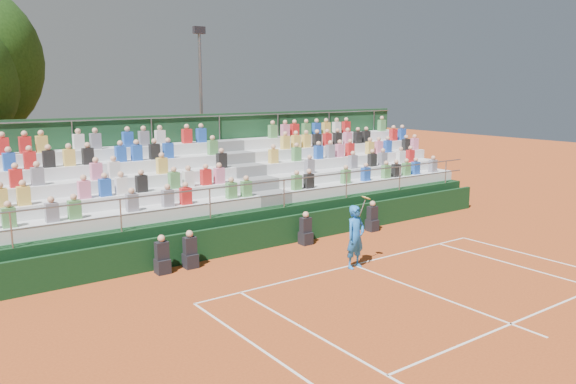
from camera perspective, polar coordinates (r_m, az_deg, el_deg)
ground at (r=17.83m, az=6.64°, el=-7.38°), size 90.00×90.00×0.00m
courtside_wall at (r=20.07m, az=0.50°, el=-3.78°), size 20.00×0.15×1.00m
line_officials at (r=18.93m, az=-2.19°, el=-4.75°), size 9.04×0.40×1.19m
grandstand at (r=22.57m, az=-4.36°, el=-0.66°), size 20.00×5.20×4.40m
tennis_player at (r=17.34m, az=6.89°, el=-4.53°), size 0.91×0.55×2.22m
floodlight_mast at (r=29.14m, az=-8.83°, el=9.33°), size 0.60×0.25×8.45m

